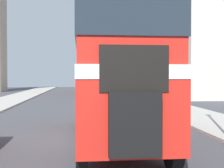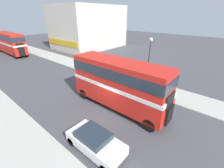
{
  "view_description": "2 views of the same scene",
  "coord_description": "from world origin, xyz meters",
  "views": [
    {
      "loc": [
        0.03,
        -11.35,
        2.31
      ],
      "look_at": [
        1.19,
        -0.11,
        2.05
      ],
      "focal_mm": 50.0,
      "sensor_mm": 36.0,
      "label": 1
    },
    {
      "loc": [
        -8.42,
        -7.42,
        8.09
      ],
      "look_at": [
        1.19,
        0.68,
        2.14
      ],
      "focal_mm": 24.0,
      "sensor_mm": 36.0,
      "label": 2
    }
  ],
  "objects": [
    {
      "name": "ground_plane",
      "position": [
        0.0,
        0.0,
        0.0
      ],
      "size": [
        120.0,
        120.0,
        0.0
      ],
      "primitive_type": "plane",
      "color": "#47474C"
    },
    {
      "name": "double_decker_bus",
      "position": [
        1.19,
        -0.14,
        2.66
      ],
      "size": [
        2.54,
        9.49,
        4.49
      ],
      "color": "red",
      "rests_on": "ground_plane"
    },
    {
      "name": "car_parked_near",
      "position": [
        -3.73,
        -2.07,
        0.72
      ],
      "size": [
        1.76,
        3.94,
        1.36
      ],
      "color": "white",
      "rests_on": "ground_plane"
    },
    {
      "name": "street_lamp",
      "position": [
        5.35,
        -0.74,
        3.96
      ],
      "size": [
        0.36,
        0.36,
        5.86
      ],
      "color": "#38383D",
      "rests_on": "sidewalk_right"
    },
    {
      "name": "shop_building_block",
      "position": [
        18.59,
        22.94,
        4.95
      ],
      "size": [
        16.35,
        11.72,
        9.91
      ],
      "color": "beige",
      "rests_on": "ground_plane"
    },
    {
      "name": "pedestrian_walking",
      "position": [
        6.7,
        12.1,
        1.07
      ],
      "size": [
        0.34,
        0.34,
        1.67
      ],
      "color": "#282833",
      "rests_on": "sidewalk_right"
    },
    {
      "name": "sidewalk_right",
      "position": [
        6.75,
        0.0,
        0.06
      ],
      "size": [
        3.5,
        120.0,
        0.12
      ],
      "color": "#B7B2A8",
      "rests_on": "ground_plane"
    },
    {
      "name": "sidewalk_left",
      "position": [
        -6.75,
        0.0,
        0.06
      ],
      "size": [
        3.5,
        120.0,
        0.12
      ],
      "color": "#B7B2A8",
      "rests_on": "ground_plane"
    },
    {
      "name": "bus_distant",
      "position": [
        2.39,
        29.95,
        2.64
      ],
      "size": [
        2.39,
        10.96,
        4.45
      ],
      "color": "red",
      "rests_on": "ground_plane"
    }
  ]
}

